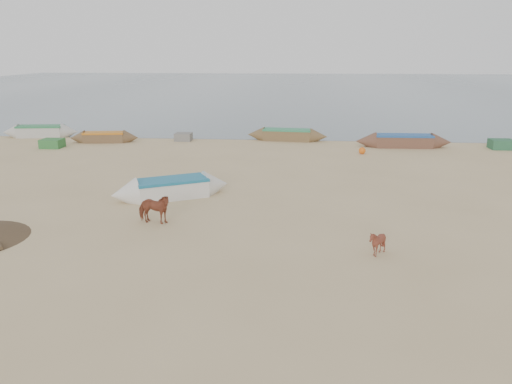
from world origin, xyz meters
TOP-DOWN VIEW (x-y plane):
  - ground at (0.00, 0.00)m, footprint 140.00×140.00m
  - sea at (0.00, 82.00)m, footprint 160.00×160.00m
  - cow_adult at (-3.83, 2.74)m, footprint 1.49×0.86m
  - calf_front at (4.26, 0.29)m, footprint 0.92×0.85m
  - near_canoe at (-4.04, 6.33)m, footprint 5.40×3.80m
  - waterline_canoes at (-5.30, 20.44)m, footprint 52.46×4.65m
  - beach_clutter at (3.52, 19.75)m, footprint 42.54×4.78m

SIDE VIEW (x-z plane):
  - ground at x=0.00m, z-range 0.00..0.00m
  - sea at x=0.00m, z-range 0.01..0.01m
  - beach_clutter at x=3.52m, z-range -0.02..0.62m
  - waterline_canoes at x=-5.30m, z-range -0.02..0.87m
  - near_canoe at x=-4.04m, z-range 0.00..0.86m
  - calf_front at x=4.26m, z-range 0.00..0.87m
  - cow_adult at x=-3.83m, z-range 0.00..1.19m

